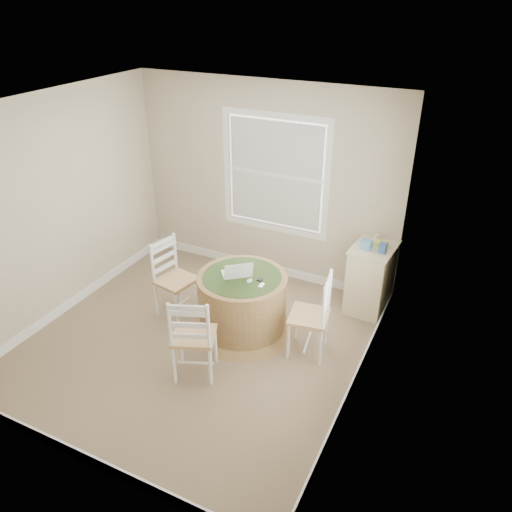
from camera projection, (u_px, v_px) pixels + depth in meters
The scene contains 14 objects.
room at pixel (212, 237), 5.09m from camera, with size 3.64×3.64×2.64m.
round_table at pixel (242, 301), 5.67m from camera, with size 1.19×1.19×0.73m.
chair_left at pixel (176, 280), 5.92m from camera, with size 0.42×0.40×0.95m, color white, non-canonical shape.
chair_near at pixel (194, 336), 4.99m from camera, with size 0.42×0.40×0.95m, color white, non-canonical shape.
chair_right at pixel (309, 316), 5.28m from camera, with size 0.42×0.40×0.95m, color white, non-canonical shape.
laptop at pixel (237, 273), 5.52m from camera, with size 0.42×0.41×0.22m.
mouse at pixel (249, 281), 5.42m from camera, with size 0.06×0.09×0.03m, color white.
phone at pixel (262, 286), 5.35m from camera, with size 0.04×0.09×0.02m, color #B7BABF.
keys at pixel (260, 280), 5.43m from camera, with size 0.06×0.05×0.03m, color black.
corner_chest at pixel (370, 277), 6.06m from camera, with size 0.54×0.67×0.86m.
tissue_box at pixel (365, 245), 5.78m from camera, with size 0.12×0.12×0.10m, color #5698C6.
box_yellow at pixel (382, 244), 5.85m from camera, with size 0.15×0.10×0.06m, color #C1D24A.
box_blue at pixel (384, 249), 5.68m from camera, with size 0.08×0.08×0.12m, color #325796.
cup_cream at pixel (377, 237), 5.97m from camera, with size 0.07×0.07×0.09m, color beige.
Camera 1 is at (2.56, -3.74, 3.57)m, focal length 35.00 mm.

